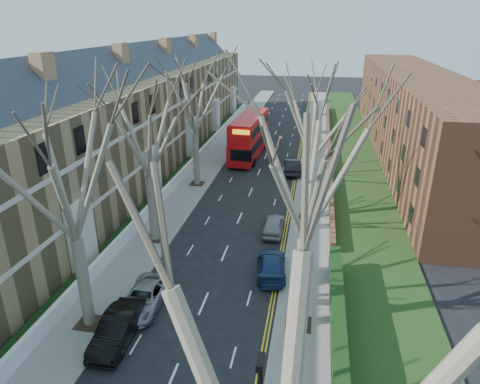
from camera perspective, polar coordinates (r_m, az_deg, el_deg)
The scene contains 17 objects.
pavement_left at distance 54.17m, azimuth -2.88°, elevation 5.19°, with size 3.00×102.00×0.12m, color slate.
pavement_right at distance 52.84m, azimuth 9.94°, elevation 4.44°, with size 3.00×102.00×0.12m, color slate.
terrace_left at distance 47.85m, azimuth -14.29°, elevation 9.04°, with size 9.70×78.00×13.60m.
flats_right at distance 56.68m, azimuth 22.16°, elevation 9.50°, with size 13.97×54.00×10.00m.
front_wall_left at distance 47.07m, azimuth -7.05°, elevation 3.12°, with size 0.30×78.00×1.00m.
grass_verge_right at distance 53.00m, azimuth 14.82°, elevation 4.18°, with size 6.00×102.00×0.06m.
tree_left_mid at distance 21.88m, azimuth -22.43°, elevation 3.83°, with size 10.50×10.50×14.71m.
tree_left_far at distance 30.52m, azimuth -12.53°, elevation 9.18°, with size 10.15×10.15×14.22m.
tree_left_dist at distance 41.59m, azimuth -6.23°, elevation 13.35°, with size 10.50×10.50×14.71m.
tree_right_mid at distance 20.42m, azimuth 9.17°, elevation 4.02°, with size 10.50×10.50×14.71m.
tree_right_far at distance 34.07m, azimuth 9.89°, elevation 10.69°, with size 10.15×10.15×14.22m.
double_decker_bus at distance 52.48m, azimuth 1.28°, elevation 7.34°, with size 3.46×11.94×4.91m.
car_left_mid at distance 24.34m, azimuth -16.03°, elevation -17.10°, with size 1.59×4.55×1.50m, color black.
car_left_far at distance 26.40m, azimuth -12.65°, elevation -13.54°, with size 2.14×4.64×1.29m, color gray.
car_right_near at distance 28.80m, azimuth 4.20°, elevation -9.65°, with size 1.87×4.61×1.34m, color navy.
car_right_mid at distance 33.99m, azimuth 4.52°, elevation -4.37°, with size 1.61×4.01×1.36m, color gray.
car_right_far at distance 47.37m, azimuth 7.01°, elevation 3.44°, with size 1.64×4.70×1.55m, color black.
Camera 1 is at (5.94, -11.44, 15.79)m, focal length 32.00 mm.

